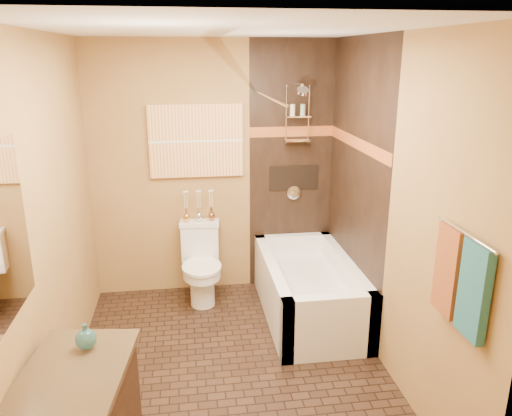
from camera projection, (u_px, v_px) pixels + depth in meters
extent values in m
plane|color=black|center=(231.00, 370.00, 3.87)|extent=(3.00, 3.00, 0.00)
cube|color=#A4803F|center=(50.00, 226.00, 3.34)|extent=(0.02, 3.00, 2.50)
cube|color=#A4803F|center=(391.00, 210.00, 3.67)|extent=(0.02, 3.00, 2.50)
cube|color=#A4803F|center=(214.00, 170.00, 4.92)|extent=(2.40, 0.02, 2.50)
cube|color=#A4803F|center=(261.00, 329.00, 2.08)|extent=(2.40, 0.02, 2.50)
plane|color=silver|center=(225.00, 29.00, 3.13)|extent=(3.00, 3.00, 0.00)
cube|color=black|center=(291.00, 168.00, 5.02)|extent=(0.85, 0.01, 2.50)
cube|color=black|center=(355.00, 185.00, 4.38)|extent=(0.01, 1.50, 2.50)
cube|color=#9C371C|center=(292.00, 132.00, 4.90)|extent=(0.85, 0.01, 0.10)
cube|color=#9C371C|center=(357.00, 143.00, 4.26)|extent=(0.01, 1.50, 0.10)
cube|color=black|center=(294.00, 178.00, 5.04)|extent=(0.50, 0.01, 0.25)
cylinder|color=silver|center=(299.00, 84.00, 4.64)|extent=(0.02, 0.26, 0.02)
cylinder|color=silver|center=(303.00, 91.00, 4.52)|extent=(0.11, 0.11, 0.09)
cylinder|color=silver|center=(294.00, 193.00, 5.07)|extent=(0.14, 0.02, 0.14)
cylinder|color=silver|center=(267.00, 96.00, 4.04)|extent=(0.03, 1.55, 0.03)
cylinder|color=silver|center=(465.00, 234.00, 2.61)|extent=(0.02, 0.55, 0.02)
cube|color=#1C505F|center=(474.00, 291.00, 2.57)|extent=(0.05, 0.22, 0.52)
cube|color=brown|center=(448.00, 271.00, 2.81)|extent=(0.05, 0.22, 0.52)
cube|color=orange|center=(196.00, 141.00, 4.78)|extent=(0.90, 0.04, 0.70)
cube|color=white|center=(330.00, 328.00, 3.95)|extent=(0.80, 0.10, 0.55)
cube|color=white|center=(293.00, 259.00, 5.27)|extent=(0.80, 0.10, 0.55)
cube|color=white|center=(272.00, 291.00, 4.56)|extent=(0.10, 1.50, 0.55)
cube|color=white|center=(345.00, 286.00, 4.66)|extent=(0.10, 1.50, 0.55)
cube|color=white|center=(308.00, 298.00, 4.64)|extent=(0.64, 1.34, 0.35)
cube|color=white|center=(200.00, 242.00, 5.00)|extent=(0.38, 0.19, 0.37)
cube|color=white|center=(199.00, 223.00, 4.94)|extent=(0.40, 0.21, 0.04)
cylinder|color=white|center=(202.00, 287.00, 4.83)|extent=(0.23, 0.23, 0.37)
cylinder|color=white|center=(202.00, 272.00, 4.78)|extent=(0.36, 0.36, 0.10)
cylinder|color=white|center=(202.00, 267.00, 4.77)|extent=(0.38, 0.38, 0.03)
cube|color=black|center=(72.00, 377.00, 2.58)|extent=(0.64, 0.93, 0.04)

